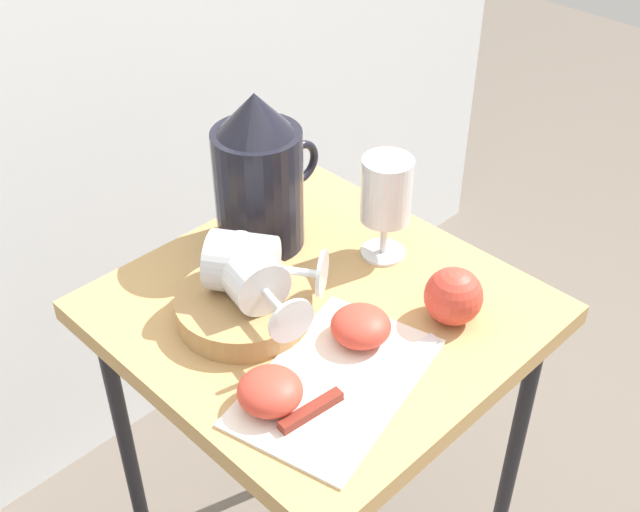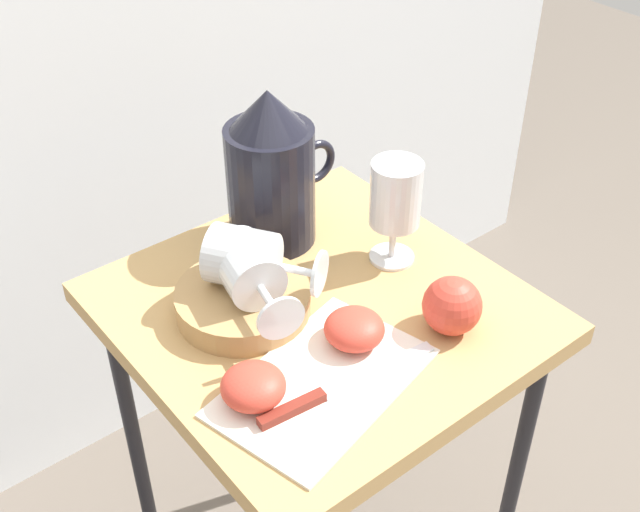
% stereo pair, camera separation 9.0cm
% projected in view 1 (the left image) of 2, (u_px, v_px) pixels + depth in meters
% --- Properties ---
extents(table, '(0.50, 0.51, 0.71)m').
position_uv_depth(table, '(320.00, 346.00, 1.12)').
color(table, tan).
rests_on(table, ground_plane).
extents(linen_napkin, '(0.29, 0.22, 0.00)m').
position_uv_depth(linen_napkin, '(336.00, 381.00, 0.96)').
color(linen_napkin, silver).
rests_on(linen_napkin, table).
extents(basket_tray, '(0.18, 0.18, 0.03)m').
position_uv_depth(basket_tray, '(244.00, 307.00, 1.04)').
color(basket_tray, '#AD8451').
rests_on(basket_tray, table).
extents(pitcher, '(0.18, 0.13, 0.24)m').
position_uv_depth(pitcher, '(259.00, 185.00, 1.13)').
color(pitcher, black).
rests_on(pitcher, table).
extents(wine_glass_upright, '(0.07, 0.07, 0.15)m').
position_uv_depth(wine_glass_upright, '(386.00, 195.00, 1.10)').
color(wine_glass_upright, silver).
rests_on(wine_glass_upright, table).
extents(wine_glass_tipped_near, '(0.10, 0.16, 0.07)m').
position_uv_depth(wine_glass_tipped_near, '(250.00, 275.00, 1.01)').
color(wine_glass_tipped_near, silver).
rests_on(wine_glass_tipped_near, basket_tray).
extents(wine_glass_tipped_far, '(0.14, 0.16, 0.08)m').
position_uv_depth(wine_glass_tipped_far, '(245.00, 263.00, 1.02)').
color(wine_glass_tipped_far, silver).
rests_on(wine_glass_tipped_far, basket_tray).
extents(apple_half_left, '(0.08, 0.08, 0.04)m').
position_uv_depth(apple_half_left, '(270.00, 391.00, 0.91)').
color(apple_half_left, '#CC3D2D').
rests_on(apple_half_left, linen_napkin).
extents(apple_half_right, '(0.08, 0.08, 0.04)m').
position_uv_depth(apple_half_right, '(361.00, 326.00, 1.00)').
color(apple_half_right, '#CC3D2D').
rests_on(apple_half_right, linen_napkin).
extents(apple_whole, '(0.08, 0.08, 0.08)m').
position_uv_depth(apple_whole, '(453.00, 296.00, 1.03)').
color(apple_whole, '#CC3D2D').
rests_on(apple_whole, table).
extents(knife, '(0.24, 0.04, 0.01)m').
position_uv_depth(knife, '(339.00, 394.00, 0.93)').
color(knife, silver).
rests_on(knife, linen_napkin).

